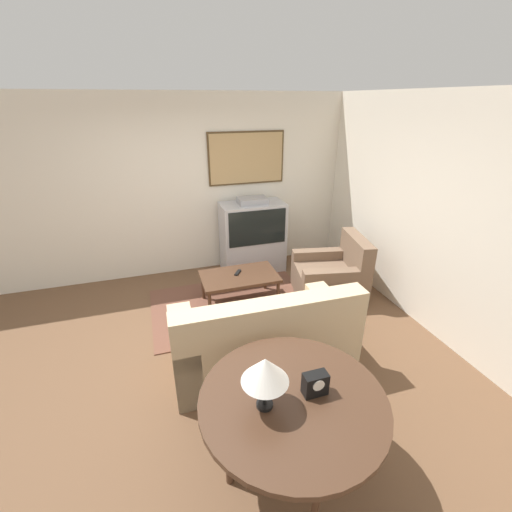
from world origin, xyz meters
The scene contains 12 objects.
ground_plane centered at (0.00, 0.00, 0.00)m, with size 12.00×12.00×0.00m, color brown.
wall_back centered at (0.02, 2.13, 1.36)m, with size 12.00×0.10×2.70m.
wall_right centered at (2.63, 0.00, 1.35)m, with size 0.06×12.00×2.70m.
area_rug centered at (0.44, 0.80, 0.01)m, with size 2.14×1.45×0.01m.
tv centered at (1.03, 1.78, 0.58)m, with size 0.99×0.53×1.22m.
couch centered at (0.47, -0.43, 0.33)m, with size 1.84×0.92×0.96m.
armchair centered at (1.86, 0.65, 0.29)m, with size 1.06×0.99×0.88m.
coffee_table centered at (0.55, 0.83, 0.40)m, with size 1.02×0.62×0.44m.
console_table centered at (0.29, -1.58, 0.71)m, with size 1.27×1.27×0.77m.
table_lamp centered at (0.08, -1.58, 1.07)m, with size 0.30×0.30×0.39m.
mantel_clock centered at (0.44, -1.58, 0.86)m, with size 0.17×0.10×0.16m.
remote centered at (0.55, 0.89, 0.45)m, with size 0.13×0.16×0.02m.
Camera 1 is at (-0.46, -3.10, 2.59)m, focal length 24.00 mm.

